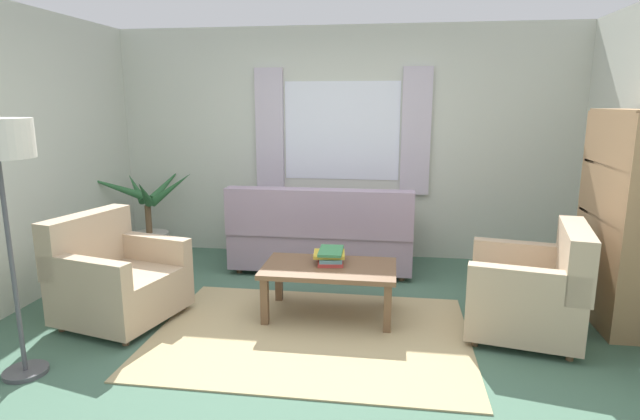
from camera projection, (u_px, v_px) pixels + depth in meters
The scene contains 11 objects.
ground_plane at pixel (311, 335), 3.96m from camera, with size 6.24×6.24×0.00m, color #476B56.
wall_back at pixel (342, 144), 5.88m from camera, with size 5.32×0.12×2.60m, color beige.
window_with_curtains at pixel (341, 131), 5.76m from camera, with size 1.98×0.07×1.40m.
area_rug at pixel (311, 335), 3.96m from camera, with size 2.42×1.75×0.01m, color tan.
couch at pixel (322, 236), 5.44m from camera, with size 1.90×0.82×0.92m.
armchair_left at pixel (115, 279), 4.18m from camera, with size 1.00×1.01×0.88m.
armchair_right at pixel (532, 291), 3.90m from camera, with size 0.97×0.99×0.88m.
coffee_table at pixel (329, 273), 4.24m from camera, with size 1.10×0.64×0.44m.
book_stack_on_table at pixel (330, 256), 4.32m from camera, with size 0.28×0.33×0.11m.
potted_plant at pixel (149, 225), 5.88m from camera, with size 1.15×1.06×1.05m.
bookshelf at pixel (615, 215), 4.05m from camera, with size 0.30×0.94×1.72m.
Camera 1 is at (0.59, -3.62, 1.78)m, focal length 28.65 mm.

